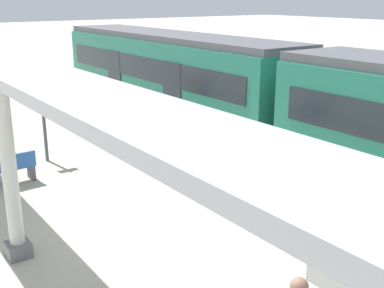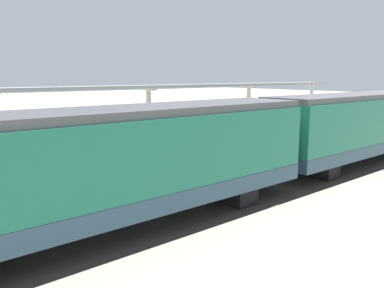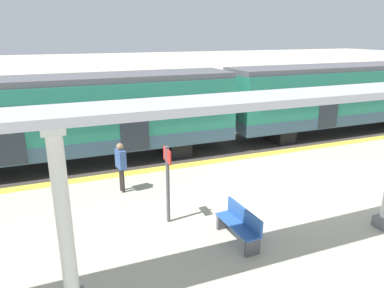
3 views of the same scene
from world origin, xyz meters
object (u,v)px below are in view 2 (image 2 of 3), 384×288
Objects in this scene: platform_info_sign at (248,127)px; passenger_waiting_near_edge at (291,136)px; bench_mid_platform at (213,141)px; train_far_carriage at (120,167)px; train_near_carriage at (361,126)px; canopy_pillar_second at (248,112)px; canopy_pillar_third at (149,121)px; canopy_pillar_nearest at (311,107)px; passenger_by_the_benches at (64,154)px; bench_near_end at (291,130)px.

platform_info_sign reaches higher than passenger_waiting_near_edge.
train_far_carriage is at bearing 125.63° from bench_mid_platform.
train_near_carriage is 8.21m from bench_mid_platform.
canopy_pillar_second is 8.01m from canopy_pillar_third.
platform_info_sign is at bearing 19.24° from train_near_carriage.
passenger_waiting_near_edge is (-4.01, -2.17, 0.60)m from bench_mid_platform.
train_far_carriage is 3.55× the size of canopy_pillar_third.
bench_mid_platform is at bearing 24.80° from train_near_carriage.
canopy_pillar_nearest and canopy_pillar_second have the same top height.
bench_mid_platform is at bearing -54.37° from train_far_carriage.
canopy_pillar_nearest reaches higher than train_near_carriage.
canopy_pillar_third is (8.25, 7.33, 0.04)m from train_near_carriage.
canopy_pillar_third is 5.87m from platform_info_sign.
canopy_pillar_third reaches higher than passenger_waiting_near_edge.
platform_info_sign is 1.32× the size of passenger_waiting_near_edge.
canopy_pillar_third is at bearing -72.07° from passenger_by_the_benches.
bench_mid_platform is (-0.91, 11.48, -1.42)m from canopy_pillar_nearest.
bench_near_end is 0.69× the size of platform_info_sign.
train_near_carriage is at bearing -90.00° from train_far_carriage.
canopy_pillar_nearest is 11.60m from bench_mid_platform.
canopy_pillar_second is 4.01m from bench_near_end.
train_near_carriage reaches higher than passenger_waiting_near_edge.
train_near_carriage is 8.61× the size of bench_near_end.
train_near_carriage is 8.59m from bench_near_end.
canopy_pillar_second is at bearing -47.71° from platform_info_sign.
canopy_pillar_nearest is 4.14m from bench_near_end.
bench_near_end is at bearing 104.23° from canopy_pillar_nearest.
passenger_by_the_benches is (-0.82, 17.12, 0.61)m from bench_near_end.
canopy_pillar_second is at bearing 75.24° from bench_near_end.
canopy_pillar_nearest is at bearing -85.49° from bench_mid_platform.
canopy_pillar_second is at bearing -82.51° from passenger_by_the_benches.
bench_near_end is 0.91× the size of passenger_waiting_near_edge.
train_near_carriage is 8.58× the size of bench_mid_platform.
passenger_waiting_near_edge reaches higher than bench_mid_platform.
canopy_pillar_second is (8.25, -14.33, 0.04)m from train_far_carriage.
passenger_waiting_near_edge is (-4.92, 1.91, -0.82)m from canopy_pillar_second.
canopy_pillar_nearest reaches higher than bench_near_end.
train_far_carriage is 13.00m from platform_info_sign.
canopy_pillar_third is at bearing 90.00° from canopy_pillar_nearest.
bench_mid_platform is 4.60m from passenger_waiting_near_edge.
train_far_carriage is 16.54m from canopy_pillar_second.
train_far_carriage is 7.76× the size of passenger_by_the_benches.
train_far_carriage is 19.44m from bench_near_end.
train_near_carriage is at bearing -138.40° from canopy_pillar_third.
passenger_by_the_benches is at bearing 86.37° from platform_info_sign.
canopy_pillar_second is at bearing -77.48° from bench_mid_platform.
canopy_pillar_second is 2.43× the size of bench_near_end.
passenger_waiting_near_edge is at bearing -74.97° from train_far_carriage.
bench_near_end is at bearing -76.64° from platform_info_sign.
canopy_pillar_nearest is at bearing -69.20° from train_far_carriage.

